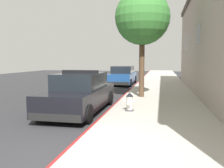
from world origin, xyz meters
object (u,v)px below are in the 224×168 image
object	(u,v)px
police_cruiser	(80,93)
parked_car_silver_ahead	(123,76)
street_tree	(142,18)
fire_hydrant	(130,102)

from	to	relation	value
police_cruiser	parked_car_silver_ahead	world-z (taller)	police_cruiser
parked_car_silver_ahead	street_tree	distance (m)	8.55
fire_hydrant	street_tree	bearing A→B (deg)	87.68
parked_car_silver_ahead	fire_hydrant	distance (m)	11.35
police_cruiser	fire_hydrant	distance (m)	2.07
parked_car_silver_ahead	police_cruiser	bearing A→B (deg)	-90.02
police_cruiser	street_tree	bearing A→B (deg)	57.47
fire_hydrant	police_cruiser	bearing A→B (deg)	173.74
parked_car_silver_ahead	fire_hydrant	size ratio (longest dim) A/B	6.37
parked_car_silver_ahead	fire_hydrant	world-z (taller)	parked_car_silver_ahead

